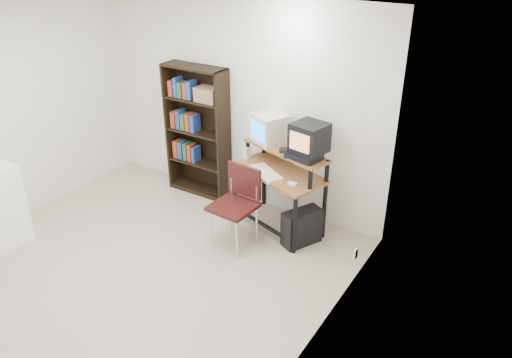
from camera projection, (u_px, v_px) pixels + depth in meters
The scene contains 17 objects.
floor at pixel (133, 273), 5.24m from camera, with size 4.00×4.00×0.01m, color #BFB39E.
ceiling at pixel (97, 16), 4.05m from camera, with size 4.00×4.00×0.01m, color white.
back_wall at pixel (237, 103), 6.15m from camera, with size 4.00×0.01×2.60m, color white.
right_wall at pixel (311, 221), 3.70m from camera, with size 0.01×4.00×2.60m, color white.
computer_desk at pixel (280, 176), 5.75m from camera, with size 1.23×0.86×0.98m.
crt_monitor at pixel (270, 128), 5.81m from camera, with size 0.48×0.48×0.34m.
vcr at pixel (304, 156), 5.44m from camera, with size 0.36×0.26×0.08m, color black.
crt_tv at pixel (309, 138), 5.37m from camera, with size 0.40×0.40×0.33m.
cd_spindle at pixel (284, 151), 5.60m from camera, with size 0.12×0.12×0.05m, color #26262B.
keyboard at pixel (265, 173), 5.67m from camera, with size 0.47×0.21×0.04m, color silver.
mousepad at pixel (293, 185), 5.46m from camera, with size 0.22×0.18×0.01m, color black.
mouse at pixel (292, 184), 5.43m from camera, with size 0.10×0.06×0.03m, color white.
desk_speaker at pixel (247, 153), 6.02m from camera, with size 0.08×0.07×0.17m, color silver.
pc_tower at pixel (302, 227), 5.64m from camera, with size 0.20×0.45×0.42m, color black.
school_chair at pixel (238, 198), 5.51m from camera, with size 0.49×0.49×0.91m.
bookshelf at pixel (198, 129), 6.48m from camera, with size 0.86×0.29×1.73m.
wall_outlet at pixel (356, 254), 5.03m from camera, with size 0.02×0.08×0.12m, color beige.
Camera 1 is at (3.32, -2.89, 3.26)m, focal length 35.00 mm.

